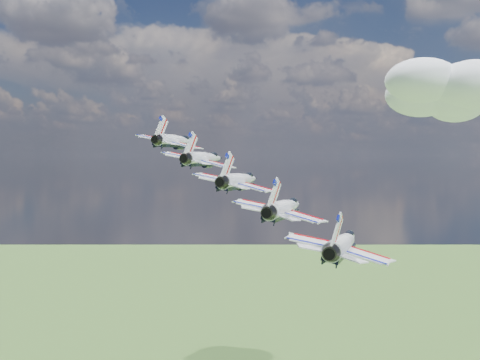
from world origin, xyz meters
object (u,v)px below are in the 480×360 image
(jet_0, at_px, (176,141))
(jet_1, at_px, (204,158))
(jet_2, at_px, (240,180))
(jet_3, at_px, (285,207))
(jet_4, at_px, (343,243))

(jet_0, xyz_separation_m, jet_1, (7.86, -8.46, -3.06))
(jet_1, bearing_deg, jet_2, -41.20)
(jet_1, bearing_deg, jet_3, -41.20)
(jet_2, bearing_deg, jet_4, -41.20)
(jet_0, bearing_deg, jet_3, -41.20)
(jet_1, bearing_deg, jet_4, -41.20)
(jet_3, bearing_deg, jet_2, 138.80)
(jet_3, bearing_deg, jet_1, 138.80)
(jet_0, height_order, jet_4, jet_0)
(jet_0, height_order, jet_3, jet_0)
(jet_1, relative_size, jet_3, 1.00)
(jet_1, bearing_deg, jet_0, 138.80)
(jet_2, xyz_separation_m, jet_4, (15.71, -16.91, -6.12))
(jet_2, height_order, jet_4, jet_2)
(jet_0, relative_size, jet_4, 1.00)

